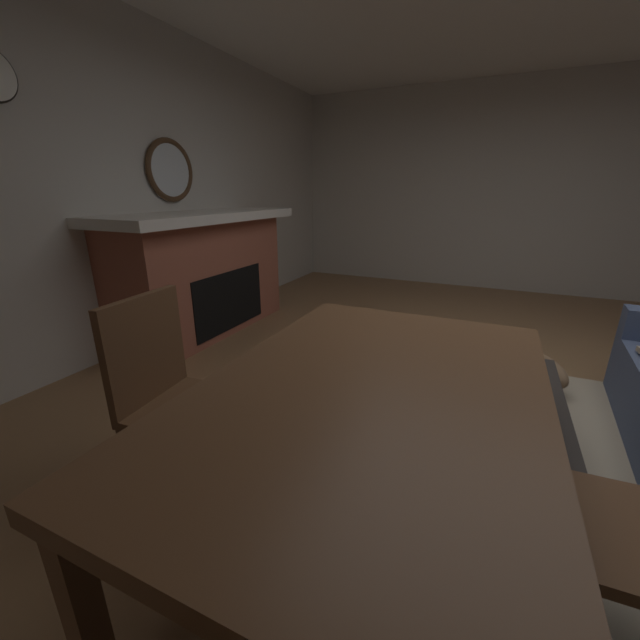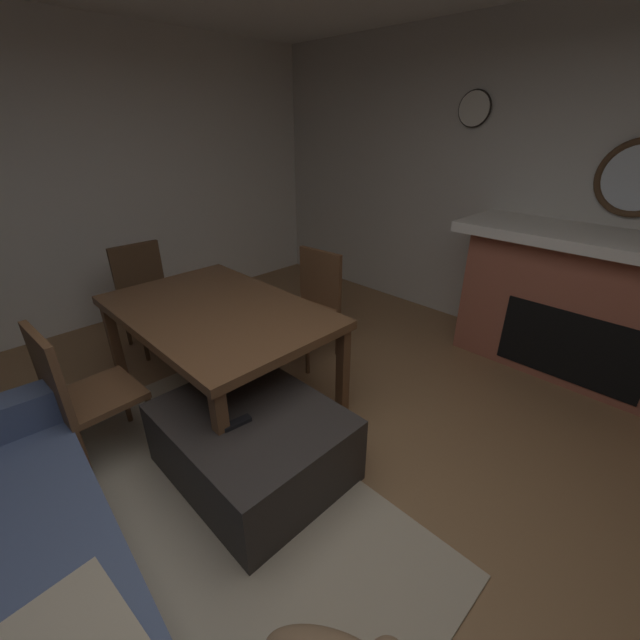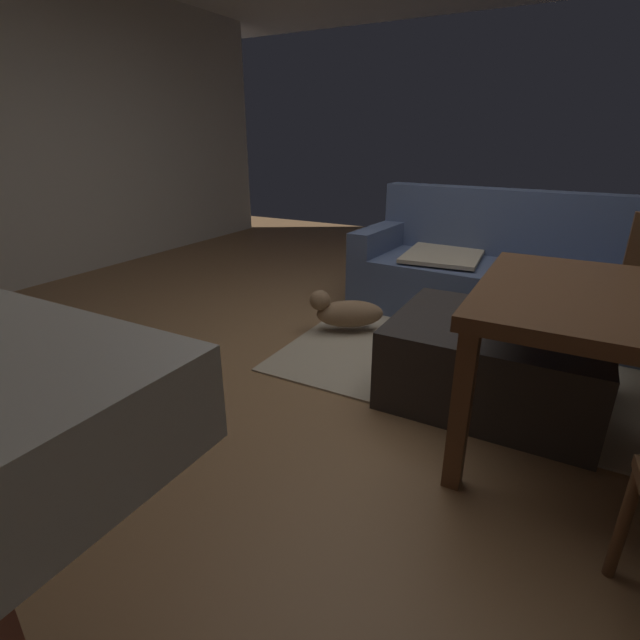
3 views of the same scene
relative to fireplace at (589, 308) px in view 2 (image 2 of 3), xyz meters
name	(u,v)px [view 2 (image 2 of 3)]	position (x,y,z in m)	size (l,w,h in m)	color
floor	(312,565)	(0.33, 2.70, -0.59)	(8.44, 8.44, 0.00)	olive
wall_back_fireplace_side	(584,195)	(0.33, -0.38, 0.78)	(7.43, 0.12, 2.74)	beige
wall_right_window_side	(34,189)	(3.85, 2.70, 0.78)	(0.12, 6.55, 2.74)	white
area_rug	(156,534)	(1.00, 3.16, -0.58)	(2.60, 2.00, 0.01)	tan
fireplace	(589,308)	(0.00, 0.00, 0.00)	(2.08, 0.76, 1.17)	#9E5642
round_wall_mirror	(638,178)	(0.00, -0.29, 0.94)	(0.56, 0.05, 0.56)	#4C331E
ottoman_coffee_table	(253,442)	(1.00, 2.53, -0.38)	(1.03, 0.83, 0.43)	#2D2826
tv_remote	(237,423)	(0.97, 2.64, -0.15)	(0.05, 0.16, 0.02)	black
dining_table	(217,317)	(1.77, 2.24, 0.08)	(1.65, 1.08, 0.74)	brown
dining_chair_east	(146,290)	(2.98, 2.24, -0.07)	(0.45, 0.45, 0.93)	#513823
dining_chair_south	(312,299)	(1.77, 1.31, -0.07)	(0.48, 0.48, 0.93)	brown
dining_chair_north	(78,390)	(1.76, 3.17, -0.07)	(0.46, 0.46, 0.93)	brown
wall_clock	(475,109)	(1.34, -0.29, 1.42)	(0.31, 0.03, 0.31)	silver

